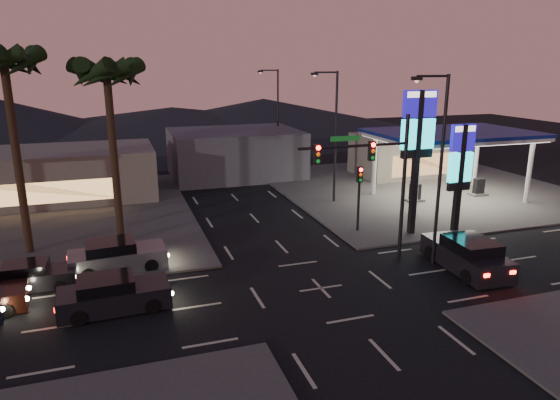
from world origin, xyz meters
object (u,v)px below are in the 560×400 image
object	(u,v)px
pylon_sign_short	(461,163)
suv_station	(467,255)
traffic_signal_mast	(375,169)
car_lane_b_front	(116,256)
car_lane_b_mid	(31,276)
gas_station	(452,136)
pylon_sign_tall	(418,134)
car_lane_a_front	(113,295)

from	to	relation	value
pylon_sign_short	suv_station	size ratio (longest dim) A/B	1.28
traffic_signal_mast	car_lane_b_front	bearing A→B (deg)	165.19
traffic_signal_mast	car_lane_b_mid	world-z (taller)	traffic_signal_mast
pylon_sign_short	car_lane_b_mid	size ratio (longest dim) A/B	1.68
gas_station	pylon_sign_tall	xyz separation A→B (m)	(-7.50, -6.50, 1.31)
car_lane_b_front	suv_station	xyz separation A→B (m)	(17.41, -5.75, 0.07)
traffic_signal_mast	suv_station	xyz separation A→B (m)	(4.36, -2.30, -4.40)
traffic_signal_mast	car_lane_a_front	bearing A→B (deg)	-175.07
car_lane_a_front	car_lane_b_front	xyz separation A→B (m)	(0.22, 4.60, 0.03)
pylon_sign_short	traffic_signal_mast	distance (m)	7.69
traffic_signal_mast	pylon_sign_tall	bearing A→B (deg)	36.52
pylon_sign_short	suv_station	distance (m)	6.79
pylon_sign_short	car_lane_b_front	bearing A→B (deg)	177.35
car_lane_b_front	suv_station	world-z (taller)	suv_station
pylon_sign_short	traffic_signal_mast	world-z (taller)	traffic_signal_mast
pylon_sign_short	car_lane_a_front	xyz separation A→B (m)	(-20.52, -3.66, -3.93)
pylon_sign_tall	car_lane_b_front	distance (m)	18.67
traffic_signal_mast	car_lane_b_front	xyz separation A→B (m)	(-13.05, 3.45, -4.47)
pylon_sign_tall	suv_station	size ratio (longest dim) A/B	1.65
gas_station	pylon_sign_short	xyz separation A→B (m)	(-5.00, -7.50, -0.42)
pylon_sign_short	suv_station	bearing A→B (deg)	-120.97
car_lane_b_mid	suv_station	size ratio (longest dim) A/B	0.76
pylon_sign_short	traffic_signal_mast	bearing A→B (deg)	-160.87
car_lane_b_mid	suv_station	bearing A→B (deg)	-12.41
gas_station	car_lane_a_front	size ratio (longest dim) A/B	2.49
pylon_sign_tall	pylon_sign_short	xyz separation A→B (m)	(2.50, -1.00, -1.74)
suv_station	car_lane_b_mid	bearing A→B (deg)	167.59
car_lane_a_front	car_lane_b_front	size ratio (longest dim) A/B	0.96
gas_station	car_lane_b_mid	xyz separation A→B (m)	(-29.21, -7.61, -4.46)
car_lane_a_front	suv_station	bearing A→B (deg)	-3.73
gas_station	car_lane_b_front	world-z (taller)	gas_station
pylon_sign_tall	traffic_signal_mast	world-z (taller)	pylon_sign_tall
gas_station	pylon_sign_short	size ratio (longest dim) A/B	1.74
gas_station	pylon_sign_tall	world-z (taller)	pylon_sign_tall
pylon_sign_tall	car_lane_b_mid	bearing A→B (deg)	-177.07
pylon_sign_tall	suv_station	distance (m)	8.05
pylon_sign_tall	gas_station	bearing A→B (deg)	40.91
car_lane_b_mid	suv_station	world-z (taller)	suv_station
car_lane_b_front	car_lane_b_mid	xyz separation A→B (m)	(-3.92, -1.05, -0.14)
gas_station	suv_station	world-z (taller)	gas_station
car_lane_b_front	car_lane_b_mid	world-z (taller)	car_lane_b_front
gas_station	car_lane_a_front	xyz separation A→B (m)	(-25.52, -11.16, -4.35)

